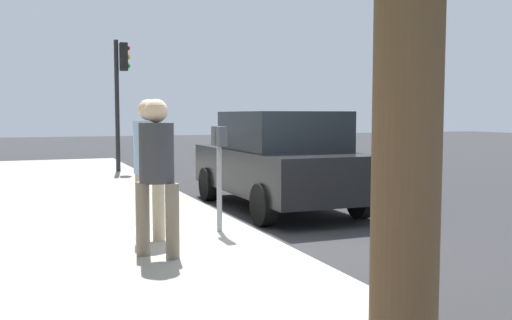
{
  "coord_description": "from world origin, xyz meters",
  "views": [
    {
      "loc": [
        -7.12,
        2.88,
        1.71
      ],
      "look_at": [
        0.02,
        0.02,
        1.11
      ],
      "focal_mm": 40.24,
      "sensor_mm": 36.0,
      "label": 1
    }
  ],
  "objects_px": {
    "parked_sedan_near": "(279,160)",
    "pedestrian_at_meter": "(149,157)",
    "parking_meter": "(219,156)",
    "pedestrian_bystander": "(157,165)",
    "traffic_signal": "(121,83)"
  },
  "relations": [
    {
      "from": "parked_sedan_near",
      "to": "pedestrian_at_meter",
      "type": "bearing_deg",
      "value": 129.29
    },
    {
      "from": "parking_meter",
      "to": "pedestrian_at_meter",
      "type": "distance_m",
      "value": 0.96
    },
    {
      "from": "parking_meter",
      "to": "pedestrian_at_meter",
      "type": "relative_size",
      "value": 0.8
    },
    {
      "from": "pedestrian_at_meter",
      "to": "parked_sedan_near",
      "type": "xyz_separation_m",
      "value": [
        2.3,
        -2.81,
        -0.29
      ]
    },
    {
      "from": "pedestrian_bystander",
      "to": "parking_meter",
      "type": "bearing_deg",
      "value": -0.48
    },
    {
      "from": "parking_meter",
      "to": "traffic_signal",
      "type": "height_order",
      "value": "traffic_signal"
    },
    {
      "from": "parking_meter",
      "to": "traffic_signal",
      "type": "bearing_deg",
      "value": -0.37
    },
    {
      "from": "parked_sedan_near",
      "to": "traffic_signal",
      "type": "bearing_deg",
      "value": 15.14
    },
    {
      "from": "parking_meter",
      "to": "pedestrian_bystander",
      "type": "distance_m",
      "value": 1.52
    },
    {
      "from": "parking_meter",
      "to": "pedestrian_bystander",
      "type": "height_order",
      "value": "pedestrian_bystander"
    },
    {
      "from": "pedestrian_at_meter",
      "to": "parked_sedan_near",
      "type": "relative_size",
      "value": 0.4
    },
    {
      "from": "pedestrian_bystander",
      "to": "traffic_signal",
      "type": "height_order",
      "value": "traffic_signal"
    },
    {
      "from": "pedestrian_bystander",
      "to": "traffic_signal",
      "type": "distance_m",
      "value": 10.09
    },
    {
      "from": "pedestrian_at_meter",
      "to": "traffic_signal",
      "type": "relative_size",
      "value": 0.49
    },
    {
      "from": "pedestrian_at_meter",
      "to": "pedestrian_bystander",
      "type": "height_order",
      "value": "pedestrian_at_meter"
    }
  ]
}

